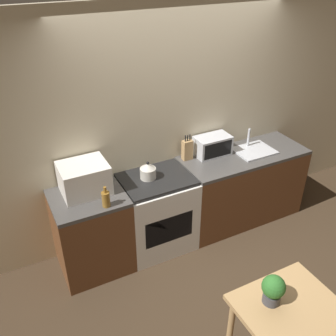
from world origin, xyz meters
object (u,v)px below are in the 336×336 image
kettle (148,171)px  microwave (84,178)px  toaster_oven (213,146)px  bottle (106,199)px  stove_range (157,212)px  dining_table (291,321)px

kettle → microwave: (-0.65, 0.06, 0.07)m
toaster_oven → bottle: bearing=-164.4°
stove_range → kettle: kettle is taller
stove_range → kettle: 0.54m
kettle → bottle: 0.61m
dining_table → kettle: bearing=98.3°
toaster_oven → stove_range: bearing=-168.2°
stove_range → toaster_oven: size_ratio=2.19×
bottle → dining_table: size_ratio=0.27×
stove_range → toaster_oven: bearing=11.8°
bottle → microwave: bearing=107.4°
kettle → microwave: bearing=175.1°
bottle → dining_table: 1.84m
kettle → bottle: (-0.55, -0.27, -0.00)m
stove_range → microwave: 0.95m
bottle → toaster_oven: bearing=15.6°
microwave → bottle: size_ratio=2.15×
kettle → bottle: bearing=-153.9°
kettle → dining_table: 1.93m
toaster_oven → dining_table: (-0.60, -2.01, -0.36)m
dining_table → toaster_oven: bearing=73.4°
microwave → dining_table: (0.93, -1.93, -0.40)m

